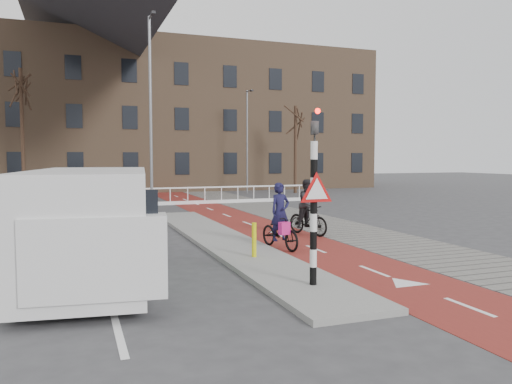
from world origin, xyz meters
name	(u,v)px	position (x,y,z in m)	size (l,w,h in m)	color
ground	(298,268)	(0.00, 0.00, 0.00)	(120.00, 120.00, 0.00)	#38383A
bike_lane	(233,218)	(1.50, 10.00, 0.01)	(2.50, 60.00, 0.01)	maroon
sidewalk	(291,215)	(4.30, 10.00, 0.01)	(3.00, 60.00, 0.01)	slate
curb_island	(224,241)	(-0.70, 4.00, 0.06)	(1.80, 16.00, 0.12)	gray
traffic_signal	(314,192)	(-0.60, -2.02, 1.99)	(0.80, 0.80, 3.68)	black
bollard	(254,240)	(-0.76, 1.05, 0.56)	(0.12, 0.12, 0.88)	#D3D00B
cyclist_near	(280,227)	(0.55, 2.42, 0.66)	(0.97, 1.94, 1.93)	black
cyclist_far	(308,212)	(2.45, 4.47, 0.80)	(1.07, 1.85, 1.92)	black
van	(91,225)	(-4.77, 0.05, 1.27)	(2.95, 5.87, 2.42)	silver
railing	(76,202)	(-5.00, 17.00, 0.31)	(28.00, 0.10, 0.99)	silver
townhouse_row	(99,94)	(-3.00, 32.00, 7.81)	(46.00, 10.00, 15.90)	#7F6047
tree_mid	(22,134)	(-8.06, 24.07, 4.14)	(0.23, 0.23, 8.29)	#301E15
tree_right	(296,150)	(10.61, 23.29, 3.25)	(0.25, 0.25, 6.51)	#301E15
streetlight_near	(151,120)	(-2.01, 10.20, 4.23)	(0.12, 0.12, 8.45)	slate
streetlight_right	(247,142)	(7.09, 24.21, 3.80)	(0.12, 0.12, 7.61)	slate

